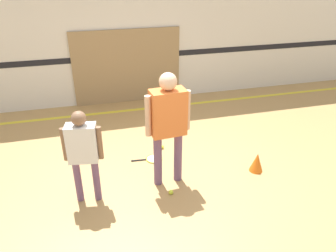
# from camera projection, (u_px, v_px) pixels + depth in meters

# --- Properties ---
(ground_plane) EXTENTS (16.00, 16.00, 0.00)m
(ground_plane) POSITION_uv_depth(u_px,v_px,m) (166.00, 182.00, 4.84)
(ground_plane) COLOR tan
(wall_back) EXTENTS (16.00, 0.07, 3.20)m
(wall_back) POSITION_uv_depth(u_px,v_px,m) (128.00, 29.00, 6.88)
(wall_back) COLOR silver
(wall_back) RESTS_ON ground_plane
(wall_panel) EXTENTS (2.34, 0.05, 1.62)m
(wall_panel) POSITION_uv_depth(u_px,v_px,m) (127.00, 67.00, 7.17)
(wall_panel) COLOR #9E7F56
(wall_panel) RESTS_ON ground_plane
(floor_stripe) EXTENTS (14.40, 0.10, 0.01)m
(floor_stripe) POSITION_uv_depth(u_px,v_px,m) (136.00, 109.00, 7.11)
(floor_stripe) COLOR yellow
(floor_stripe) RESTS_ON ground_plane
(person_instructor) EXTENTS (0.63, 0.30, 1.67)m
(person_instructor) POSITION_uv_depth(u_px,v_px,m) (168.00, 118.00, 4.38)
(person_instructor) COLOR #6B4C70
(person_instructor) RESTS_ON ground_plane
(person_student_left) EXTENTS (0.50, 0.26, 1.33)m
(person_student_left) POSITION_uv_depth(u_px,v_px,m) (83.00, 148.00, 4.12)
(person_student_left) COLOR #6B4C70
(person_student_left) RESTS_ON ground_plane
(racket_spare_on_floor) EXTENTS (0.52, 0.29, 0.03)m
(racket_spare_on_floor) POSITION_uv_depth(u_px,v_px,m) (153.00, 159.00, 5.37)
(racket_spare_on_floor) COLOR #C6D838
(racket_spare_on_floor) RESTS_ON ground_plane
(tennis_ball_near_instructor) EXTENTS (0.07, 0.07, 0.07)m
(tennis_ball_near_instructor) POSITION_uv_depth(u_px,v_px,m) (171.00, 192.00, 4.57)
(tennis_ball_near_instructor) COLOR #CCE038
(tennis_ball_near_instructor) RESTS_ON ground_plane
(tennis_ball_by_spare_racket) EXTENTS (0.07, 0.07, 0.07)m
(tennis_ball_by_spare_racket) POSITION_uv_depth(u_px,v_px,m) (162.00, 147.00, 5.66)
(tennis_ball_by_spare_racket) COLOR #CCE038
(tennis_ball_by_spare_racket) RESTS_ON ground_plane
(training_cone) EXTENTS (0.21, 0.21, 0.30)m
(training_cone) POSITION_uv_depth(u_px,v_px,m) (257.00, 162.00, 5.02)
(training_cone) COLOR orange
(training_cone) RESTS_ON ground_plane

